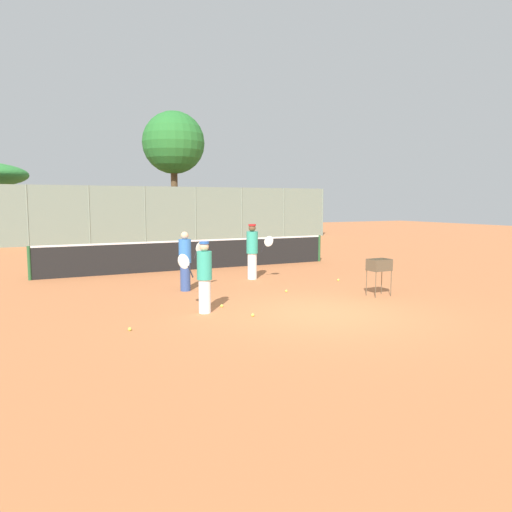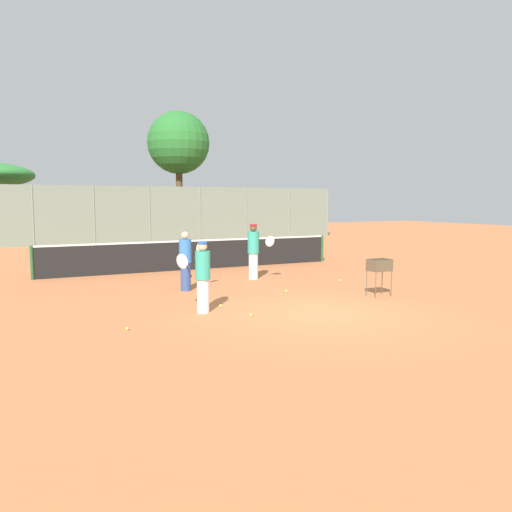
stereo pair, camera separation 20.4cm
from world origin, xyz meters
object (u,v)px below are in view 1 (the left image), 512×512
at_px(parked_car, 38,231).
at_px(player_yellow_shirt, 185,260).
at_px(player_white_outfit, 204,276).
at_px(player_red_cap, 252,251).
at_px(ball_cart, 380,268).
at_px(tennis_net, 194,254).

bearing_deg(parked_car, player_yellow_shirt, -83.02).
bearing_deg(player_yellow_shirt, player_white_outfit, -119.28).
height_order(player_white_outfit, parked_car, parked_car).
distance_m(player_white_outfit, parked_car, 22.66).
relative_size(player_red_cap, player_yellow_shirt, 1.07).
xyz_separation_m(ball_cart, parked_car, (-6.65, 22.80, -0.07)).
bearing_deg(ball_cart, tennis_net, 109.86).
bearing_deg(parked_car, ball_cart, -73.74).
height_order(tennis_net, player_yellow_shirt, player_yellow_shirt).
bearing_deg(ball_cart, player_yellow_shirt, 144.59).
bearing_deg(parked_car, player_red_cap, -75.13).
height_order(player_white_outfit, player_red_cap, player_red_cap).
height_order(tennis_net, player_white_outfit, player_white_outfit).
height_order(tennis_net, player_red_cap, player_red_cap).
relative_size(player_yellow_shirt, parked_car, 0.39).
height_order(player_red_cap, ball_cart, player_red_cap).
bearing_deg(tennis_net, player_red_cap, -73.83).
relative_size(player_white_outfit, parked_car, 0.38).
height_order(tennis_net, ball_cart, tennis_net).
bearing_deg(player_red_cap, ball_cart, -23.06).
bearing_deg(parked_car, tennis_net, -75.37).
distance_m(tennis_net, ball_cart, 7.42).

